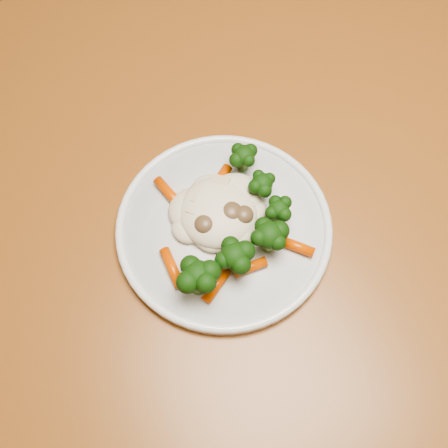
% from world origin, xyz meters
% --- Properties ---
extents(dining_table, '(1.40, 1.00, 0.75)m').
position_xyz_m(dining_table, '(-0.33, -0.00, 0.66)').
color(dining_table, '#965522').
rests_on(dining_table, ground).
extents(plate, '(0.25, 0.25, 0.01)m').
position_xyz_m(plate, '(-0.45, -0.01, 0.76)').
color(plate, white).
rests_on(plate, dining_table).
extents(meal, '(0.16, 0.17, 0.05)m').
position_xyz_m(meal, '(-0.44, -0.02, 0.78)').
color(meal, beige).
rests_on(meal, plate).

